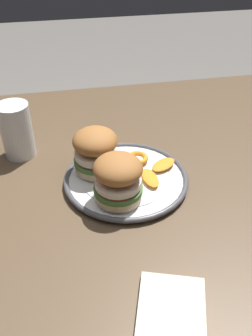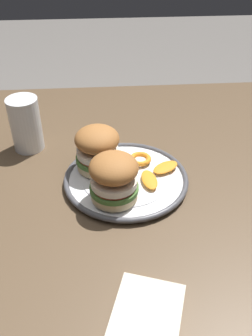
{
  "view_description": "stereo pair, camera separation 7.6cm",
  "coord_description": "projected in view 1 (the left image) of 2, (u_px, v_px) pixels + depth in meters",
  "views": [
    {
      "loc": [
        -0.15,
        -0.59,
        1.24
      ],
      "look_at": [
        -0.02,
        0.04,
        0.76
      ],
      "focal_mm": 39.66,
      "sensor_mm": 36.0,
      "label": 1
    },
    {
      "loc": [
        -0.07,
        -0.6,
        1.24
      ],
      "look_at": [
        -0.02,
        0.04,
        0.76
      ],
      "focal_mm": 39.66,
      "sensor_mm": 36.0,
      "label": 2
    }
  ],
  "objects": [
    {
      "name": "sandwich_half_right",
      "position": [
        96.0,
        150.0,
        0.81
      ],
      "size": [
        0.13,
        0.13,
        0.1
      ],
      "color": "beige",
      "rests_on": "dinner_plate"
    },
    {
      "name": "dining_table",
      "position": [
        139.0,
        217.0,
        0.85
      ],
      "size": [
        1.45,
        1.07,
        0.72
      ],
      "color": "brown",
      "rests_on": "ground"
    },
    {
      "name": "orange_peel_strip_long",
      "position": [
        163.0,
        164.0,
        0.84
      ],
      "size": [
        0.07,
        0.07,
        0.01
      ],
      "color": "orange",
      "rests_on": "dinner_plate"
    },
    {
      "name": "dinner_plate",
      "position": [
        126.0,
        179.0,
        0.82
      ],
      "size": [
        0.28,
        0.28,
        0.02
      ],
      "color": "white",
      "rests_on": "dining_table"
    },
    {
      "name": "orange_peel_strip_short",
      "position": [
        150.0,
        178.0,
        0.81
      ],
      "size": [
        0.04,
        0.07,
        0.01
      ],
      "color": "orange",
      "rests_on": "dinner_plate"
    },
    {
      "name": "sandwich_half_left",
      "position": [
        118.0,
        178.0,
        0.73
      ],
      "size": [
        0.12,
        0.12,
        0.1
      ],
      "color": "beige",
      "rests_on": "dinner_plate"
    },
    {
      "name": "drinking_glass",
      "position": [
        17.0,
        134.0,
        0.88
      ],
      "size": [
        0.08,
        0.08,
        0.13
      ],
      "color": "white",
      "rests_on": "dining_table"
    },
    {
      "name": "folded_napkin",
      "position": [
        171.0,
        326.0,
        0.55
      ],
      "size": [
        0.15,
        0.2,
        0.01
      ],
      "primitive_type": "cube",
      "rotation": [
        0.0,
        0.0,
        1.25
      ],
      "color": "beige",
      "rests_on": "dining_table"
    },
    {
      "name": "orange_peel_curled",
      "position": [
        137.0,
        158.0,
        0.86
      ],
      "size": [
        0.06,
        0.06,
        0.01
      ],
      "color": "orange",
      "rests_on": "dinner_plate"
    }
  ]
}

